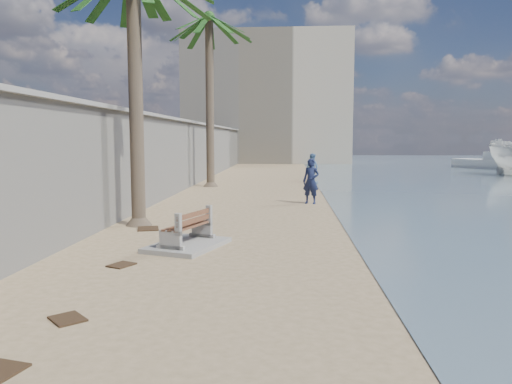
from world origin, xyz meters
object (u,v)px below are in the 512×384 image
object	(u,v)px
person_b	(312,167)
bench_far	(187,232)
person_a	(311,178)
yacht_far	(495,165)
palm_back	(209,20)

from	to	relation	value
person_b	bench_far	bearing A→B (deg)	118.11
bench_far	person_a	world-z (taller)	person_a
person_a	yacht_far	size ratio (longest dim) A/B	0.27
person_a	bench_far	bearing A→B (deg)	-91.81
person_a	person_b	distance (m)	9.88
person_b	palm_back	bearing A→B (deg)	66.14
palm_back	yacht_far	world-z (taller)	palm_back
palm_back	yacht_far	distance (m)	29.68
bench_far	person_b	world-z (taller)	person_b
palm_back	person_a	size ratio (longest dim) A/B	4.77
person_b	yacht_far	bearing A→B (deg)	-98.44
palm_back	person_a	world-z (taller)	palm_back
bench_far	yacht_far	bearing A→B (deg)	58.17
palm_back	bench_far	bearing A→B (deg)	-83.21
person_a	person_b	bearing A→B (deg)	106.83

